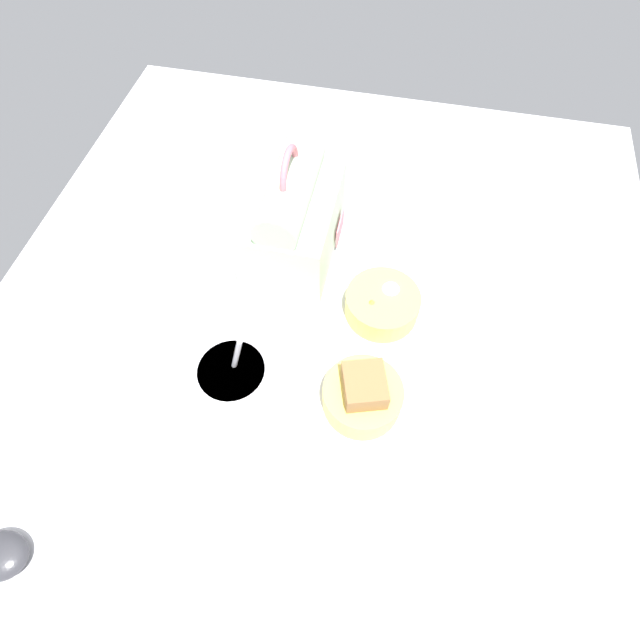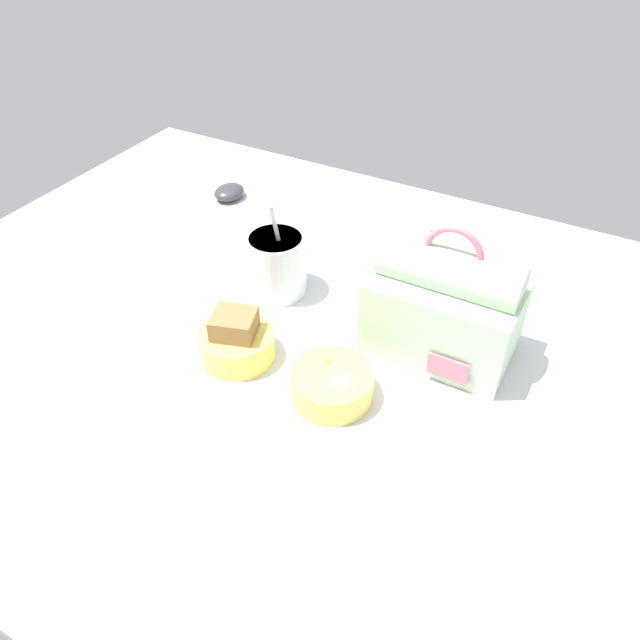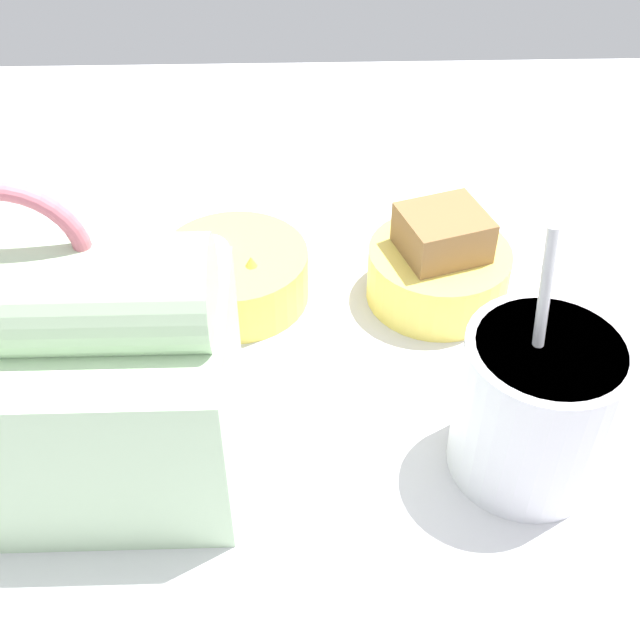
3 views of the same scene
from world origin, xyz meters
The scene contains 7 objects.
desk_surface centered at (0.00, 0.00, 1.00)cm, with size 140.00×110.00×2.00cm.
keyboard centered at (-9.03, 33.96, 3.02)cm, with size 36.57×11.09×2.10cm.
lunch_bag centered at (22.19, 7.44, 10.10)cm, with size 21.72×14.12×21.86cm.
soup_cup centered at (-7.61, 8.28, 7.56)cm, with size 10.07×10.07×17.81cm.
bento_bowl_sandwich centered at (-4.18, -9.10, 5.04)cm, with size 11.50×11.50×8.14cm.
bento_bowl_snacks centered at (12.32, -9.53, 4.38)cm, with size 11.95×11.95×5.37cm.
computer_mouse centered at (-33.99, 31.37, 3.45)cm, with size 5.96×7.21×2.89cm.
Camera 2 is at (40.55, -64.62, 67.36)cm, focal length 35.00 mm.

